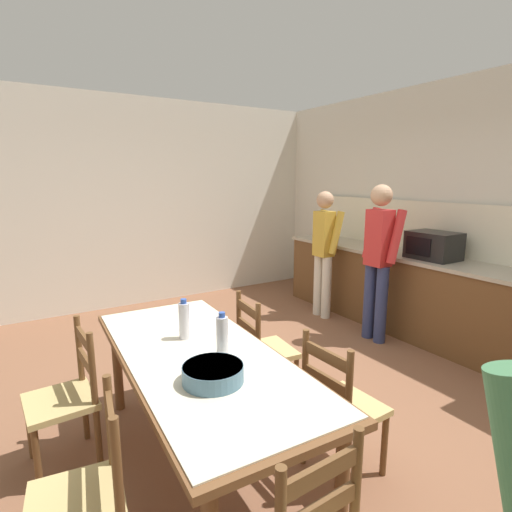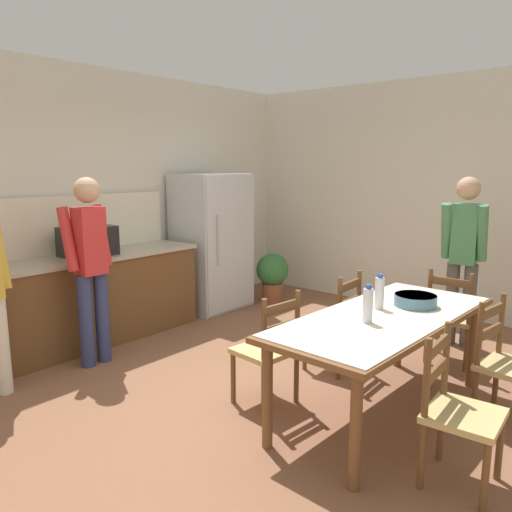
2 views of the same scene
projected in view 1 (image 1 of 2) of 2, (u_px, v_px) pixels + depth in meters
name	position (u px, v px, depth m)	size (l,w,h in m)	color
ground_plane	(275.00, 401.00, 3.29)	(8.32, 8.32, 0.00)	brown
wall_back	(476.00, 211.00, 4.37)	(6.52, 0.12, 2.90)	silver
wall_left	(148.00, 203.00, 5.73)	(0.12, 5.20, 2.90)	silver
kitchen_counter	(396.00, 289.00, 4.88)	(3.37, 0.66, 0.93)	brown
counter_splashback	(417.00, 226.00, 4.89)	(3.33, 0.03, 0.60)	#EFE8CB
microwave	(433.00, 245.00, 4.36)	(0.50, 0.39, 0.30)	black
dining_table	(200.00, 365.00, 2.43)	(2.08, 0.93, 0.77)	brown
bottle_near_centre	(184.00, 320.00, 2.61)	(0.07, 0.07, 0.27)	silver
bottle_off_centre	(222.00, 336.00, 2.35)	(0.07, 0.07, 0.27)	silver
serving_bowl	(213.00, 372.00, 2.06)	(0.32, 0.32, 0.09)	slate
chair_side_far_left	(263.00, 350.00, 3.22)	(0.46, 0.44, 0.91)	brown
chair_side_far_right	(340.00, 407.00, 2.43)	(0.44, 0.42, 0.91)	brown
chair_side_near_left	(66.00, 398.00, 2.52)	(0.44, 0.42, 0.91)	brown
chair_side_near_right	(85.00, 500.00, 1.73)	(0.47, 0.45, 0.91)	brown
person_at_sink	(324.00, 247.00, 5.15)	(0.41, 0.28, 1.64)	silver
person_at_counter	(379.00, 255.00, 4.36)	(0.44, 0.30, 1.74)	navy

